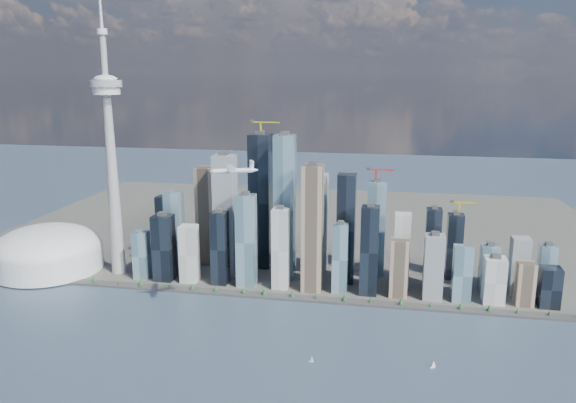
% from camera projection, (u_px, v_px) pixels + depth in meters
% --- Properties ---
extents(ground, '(4000.00, 4000.00, 0.00)m').
position_uv_depth(ground, '(223.00, 372.00, 718.76)').
color(ground, '#2F3F53').
rests_on(ground, ground).
extents(seawall, '(1100.00, 22.00, 4.00)m').
position_uv_depth(seawall, '(266.00, 296.00, 957.66)').
color(seawall, '#383838').
rests_on(seawall, ground).
extents(land, '(1400.00, 900.00, 3.00)m').
position_uv_depth(land, '(306.00, 226.00, 1388.61)').
color(land, '#4C4C47').
rests_on(land, ground).
extents(shoreline_trees, '(960.53, 7.20, 8.80)m').
position_uv_depth(shoreline_trees, '(266.00, 292.00, 956.13)').
color(shoreline_trees, '#3F2D1E').
rests_on(shoreline_trees, seawall).
extents(skyscraper_cluster, '(736.00, 142.00, 284.91)m').
position_uv_depth(skyscraper_cluster, '(308.00, 235.00, 1010.40)').
color(skyscraper_cluster, black).
rests_on(skyscraper_cluster, land).
extents(needle_tower, '(56.00, 56.00, 550.50)m').
position_uv_depth(needle_tower, '(111.00, 151.00, 1015.88)').
color(needle_tower, '#989994').
rests_on(needle_tower, land).
extents(dome_stadium, '(200.00, 200.00, 86.00)m').
position_uv_depth(dome_stadium, '(48.00, 251.00, 1075.86)').
color(dome_stadium, silver).
rests_on(dome_stadium, land).
extents(airplane, '(65.61, 58.81, 16.65)m').
position_uv_depth(airplane, '(234.00, 170.00, 778.31)').
color(airplane, white).
rests_on(airplane, ground).
extents(sailboat_west, '(7.23, 2.93, 9.98)m').
position_uv_depth(sailboat_west, '(312.00, 360.00, 742.91)').
color(sailboat_west, silver).
rests_on(sailboat_west, ground).
extents(sailboat_east, '(7.60, 4.73, 10.89)m').
position_uv_depth(sailboat_east, '(433.00, 365.00, 728.14)').
color(sailboat_east, silver).
rests_on(sailboat_east, ground).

